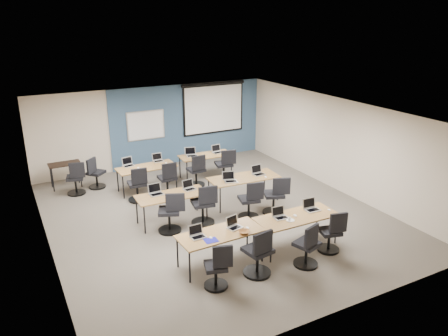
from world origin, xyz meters
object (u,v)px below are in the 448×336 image
training_table_front_left (220,235)px  spare_chair_a (95,176)px  training_table_back_left (147,168)px  laptop_1 (234,225)px  laptop_4 (156,192)px  task_chair_5 (204,208)px  task_chair_2 (308,249)px  task_chair_7 (275,198)px  laptop_0 (197,234)px  task_chair_10 (197,173)px  task_chair_11 (225,168)px  projector_screen (214,105)px  laptop_9 (158,159)px  utility_table (65,166)px  training_table_mid_right (244,179)px  laptop_10 (191,154)px  task_chair_3 (331,235)px  task_chair_8 (138,187)px  spare_chair_b (76,181)px  laptop_6 (230,179)px  task_chair_0 (218,270)px  task_chair_1 (259,256)px  laptop_5 (189,187)px  laptop_8 (128,164)px  whiteboard (146,125)px  task_chair_4 (171,215)px  laptop_11 (217,151)px  training_table_front_right (297,218)px  laptop_3 (311,207)px  training_table_back_right (206,156)px  laptop_2 (280,215)px  training_table_mid_left (172,196)px  task_chair_6 (250,203)px  task_chair_9 (168,181)px

training_table_front_left → spare_chair_a: (-1.35, 5.47, -0.28)m
training_table_back_left → laptop_1: bearing=-87.8°
laptop_4 → task_chair_5: 1.25m
task_chair_2 → spare_chair_a: task_chair_2 is taller
training_table_front_left → task_chair_7: size_ratio=1.72×
laptop_0 → task_chair_10: bearing=64.0°
task_chair_11 → projector_screen: bearing=84.2°
laptop_9 → utility_table: bearing=158.5°
training_table_mid_right → laptop_10: laptop_10 is taller
task_chair_3 → task_chair_8: (-2.89, 4.61, 0.02)m
spare_chair_b → laptop_6: bearing=-24.4°
task_chair_0 → task_chair_1: size_ratio=0.92×
laptop_5 → task_chair_7: bearing=-33.3°
spare_chair_a → laptop_8: bearing=-74.0°
whiteboard → spare_chair_a: size_ratio=1.31×
task_chair_4 → laptop_5: task_chair_4 is taller
training_table_front_left → laptop_1: bearing=10.6°
laptop_11 → task_chair_4: bearing=-138.2°
training_table_front_right → laptop_10: 5.06m
task_chair_0 → task_chair_10: (1.82, 4.94, 0.03)m
training_table_front_right → utility_table: (-3.95, 6.08, -0.03)m
laptop_1 → laptop_3: 1.98m
laptop_10 → laptop_4: bearing=-113.6°
task_chair_2 → task_chair_3: (0.84, 0.24, -0.01)m
training_table_front_left → laptop_3: 2.33m
laptop_8 → laptop_11: bearing=-13.5°
training_table_back_right → task_chair_8: 2.66m
whiteboard → laptop_10: bearing=-61.6°
laptop_4 → training_table_front_left: bearing=-82.0°
laptop_2 → spare_chair_a: 6.15m
task_chair_2 → spare_chair_b: bearing=101.7°
training_table_mid_left → utility_table: bearing=120.5°
laptop_2 → laptop_11: 4.95m
task_chair_8 → utility_table: 2.59m
training_table_front_right → laptop_0: 2.33m
laptop_3 → laptop_9: bearing=114.2°
laptop_8 → spare_chair_a: same height
task_chair_4 → laptop_10: size_ratio=2.99×
training_table_front_left → training_table_front_right: bearing=-5.2°
whiteboard → training_table_mid_right: 4.36m
task_chair_1 → task_chair_4: 2.67m
laptop_5 → training_table_mid_left: bearing=-175.1°
training_table_back_right → task_chair_6: bearing=-92.5°
laptop_6 → spare_chair_a: laptop_6 is taller
training_table_back_left → laptop_4: laptop_4 is taller
training_table_mid_left → task_chair_8: task_chair_8 is taller
laptop_2 → training_table_front_right: bearing=-13.4°
task_chair_7 → task_chair_9: task_chair_7 is taller
laptop_3 → task_chair_4: bearing=149.7°
laptop_8 → training_table_mid_left: bearing=-95.0°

